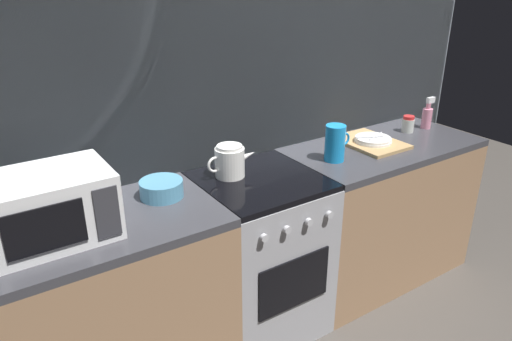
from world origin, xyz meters
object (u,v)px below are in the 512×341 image
microwave (51,206)px  kettle (230,161)px  mixing_bowl (162,189)px  spice_jar (408,124)px  stove_unit (260,255)px  pitcher (335,143)px  dish_pile (371,141)px  spray_bottle (427,116)px

microwave → kettle: size_ratio=1.62×
microwave → kettle: bearing=8.2°
microwave → mixing_bowl: size_ratio=2.30×
spice_jar → stove_unit: bearing=-176.0°
pitcher → dish_pile: pitcher is taller
spice_jar → spray_bottle: spray_bottle is taller
microwave → pitcher: 1.46m
mixing_bowl → kettle: bearing=3.9°
pitcher → spray_bottle: spray_bottle is taller
stove_unit → dish_pile: 0.96m
stove_unit → spray_bottle: 1.46m
kettle → spice_jar: kettle is taller
dish_pile → microwave: bearing=-178.1°
microwave → spice_jar: (2.19, 0.10, -0.08)m
stove_unit → dish_pile: (0.83, 0.05, 0.47)m
spice_jar → kettle: bearing=178.8°
dish_pile → spice_jar: (0.37, 0.04, 0.03)m
kettle → spice_jar: size_ratio=2.71×
dish_pile → spice_jar: bearing=6.0°
microwave → pitcher: bearing=-0.2°
microwave → kettle: (0.88, 0.13, -0.05)m
pitcher → spice_jar: 0.73m
dish_pile → spice_jar: 0.37m
stove_unit → mixing_bowl: bearing=170.1°
kettle → mixing_bowl: size_ratio=1.42×
microwave → mixing_bowl: microwave is taller
spice_jar → spray_bottle: (0.16, -0.01, 0.03)m
microwave → spray_bottle: microwave is taller
dish_pile → spice_jar: size_ratio=3.81×
stove_unit → pitcher: pitcher is taller
kettle → spray_bottle: 1.47m
pitcher → dish_pile: (0.35, 0.07, -0.08)m
spice_jar → spray_bottle: size_ratio=0.52×
kettle → dish_pile: 0.94m
microwave → spray_bottle: 2.35m
stove_unit → kettle: 0.55m
kettle → mixing_bowl: kettle is taller
kettle → stove_unit: bearing=-46.1°
pitcher → kettle: bearing=167.3°
mixing_bowl → dish_pile: bearing=-1.8°
kettle → spray_bottle: spray_bottle is taller
spice_jar → microwave: bearing=-177.4°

